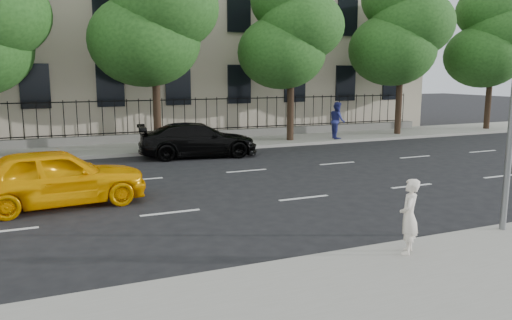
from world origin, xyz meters
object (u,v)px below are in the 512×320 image
at_px(street_light, 501,4).
at_px(black_sedan, 198,140).
at_px(woman_near, 409,216).
at_px(yellow_taxi, 56,177).

bearing_deg(street_light, black_sedan, 104.38).
relative_size(black_sedan, woman_near, 3.46).
distance_m(street_light, black_sedan, 13.73).
relative_size(street_light, yellow_taxi, 1.67).
relative_size(street_light, woman_near, 5.40).
xyz_separation_m(yellow_taxi, black_sedan, (5.98, 6.42, -0.07)).
distance_m(yellow_taxi, woman_near, 9.42).
bearing_deg(woman_near, black_sedan, -133.48).
xyz_separation_m(black_sedan, woman_near, (0.23, -13.49, 0.15)).
height_order(street_light, woman_near, street_light).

